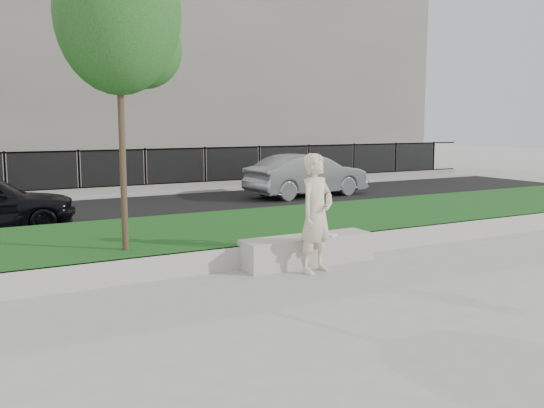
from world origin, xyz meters
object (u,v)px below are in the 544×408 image
car_silver (307,175)px  book (331,235)px  stone_bench (307,250)px  man (316,213)px  young_tree (122,19)px

car_silver → book: bearing=144.3°
stone_bench → book: 0.49m
man → young_tree: size_ratio=0.39×
man → book: bearing=15.3°
book → young_tree: 5.02m
stone_bench → man: man is taller
stone_bench → book: (0.38, -0.17, 0.27)m
stone_bench → book: bearing=-24.2°
book → young_tree: young_tree is taller
stone_bench → man: 0.94m
young_tree → stone_bench: bearing=-18.4°
book → car_silver: bearing=29.3°
stone_bench → man: (-0.18, -0.55, 0.74)m
book → car_silver: 9.49m
man → young_tree: young_tree is taller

